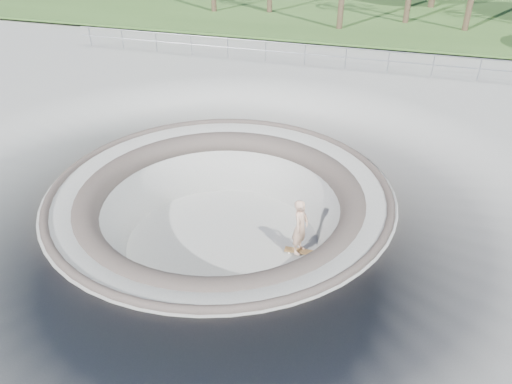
% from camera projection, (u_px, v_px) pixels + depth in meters
% --- Properties ---
extents(ground, '(180.00, 180.00, 0.00)m').
position_uv_depth(ground, '(221.00, 189.00, 14.94)').
color(ground, '#A7A7A2').
rests_on(ground, ground).
extents(skate_bowl, '(14.00, 14.00, 4.10)m').
position_uv_depth(skate_bowl, '(223.00, 238.00, 15.90)').
color(skate_bowl, '#A7A7A2').
rests_on(skate_bowl, ground).
extents(distant_hills, '(103.20, 45.00, 28.60)m').
position_uv_depth(distant_hills, '(403.00, 19.00, 64.27)').
color(distant_hills, brown).
rests_on(distant_hills, ground).
extents(safety_railing, '(25.00, 0.06, 1.03)m').
position_uv_depth(safety_railing, '(305.00, 55.00, 24.35)').
color(safety_railing, gray).
rests_on(safety_railing, ground).
extents(skateboard, '(0.91, 0.30, 0.09)m').
position_uv_depth(skateboard, '(299.00, 251.00, 15.32)').
color(skateboard, olive).
rests_on(skateboard, ground).
extents(skater, '(0.54, 0.73, 1.81)m').
position_uv_depth(skater, '(300.00, 227.00, 14.84)').
color(skater, '#DCAC8E').
rests_on(skater, skateboard).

